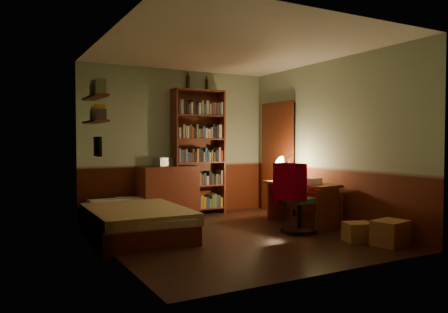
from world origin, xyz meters
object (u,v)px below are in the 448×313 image
mini_stereo (164,162)px  bookshelf (198,152)px  desk_lamp (289,161)px  desk (301,204)px  cardboard_box_a (390,233)px  cardboard_box_b (358,232)px  dresser (168,192)px  office_chair (299,193)px  bed (133,210)px

mini_stereo → bookshelf: size_ratio=0.12×
desk_lamp → desk: bearing=-96.9°
cardboard_box_a → desk_lamp: bearing=88.0°
cardboard_box_b → cardboard_box_a: bearing=-63.4°
bookshelf → cardboard_box_a: (1.11, -3.33, -0.96)m
dresser → mini_stereo: size_ratio=3.63×
cardboard_box_a → cardboard_box_b: cardboard_box_a is taller
desk → cardboard_box_a: desk is taller
bookshelf → cardboard_box_b: bookshelf is taller
desk → cardboard_box_a: 1.65m
office_chair → cardboard_box_a: (0.50, -1.20, -0.41)m
mini_stereo → cardboard_box_b: mini_stereo is taller
dresser → desk_lamp: 2.15m
bed → bookshelf: 2.01m
dresser → bookshelf: 0.93m
bookshelf → office_chair: bearing=-74.2°
desk → office_chair: size_ratio=1.08×
dresser → cardboard_box_a: size_ratio=2.36×
bed → dresser: size_ratio=2.24×
bed → desk: bed is taller
office_chair → bed: bearing=144.8°
dresser → mini_stereo: mini_stereo is taller
office_chair → cardboard_box_b: 1.00m
mini_stereo → desk_lamp: bearing=-43.5°
dresser → bookshelf: size_ratio=0.45×
bed → office_chair: (2.15, -1.09, 0.24)m
mini_stereo → office_chair: office_chair is taller
dresser → office_chair: bearing=-61.9°
cardboard_box_a → cardboard_box_b: 0.41m
desk_lamp → office_chair: 1.23m
mini_stereo → desk: mini_stereo is taller
office_chair → cardboard_box_b: size_ratio=3.25×
office_chair → dresser: bearing=112.9°
desk → cardboard_box_a: (0.12, -1.64, -0.17)m
dresser → cardboard_box_b: dresser is taller
bookshelf → desk_lamp: bookshelf is taller
bed → office_chair: bearing=-23.2°
dresser → desk: (1.62, -1.61, -0.11)m
cardboard_box_a → mini_stereo: bearing=117.6°
desk_lamp → bed: bearing=-170.0°
bookshelf → bed: bearing=-146.2°
desk → desk_lamp: 0.88m
desk → cardboard_box_b: size_ratio=3.52×
dresser → bed: bearing=-136.7°
desk → cardboard_box_b: desk is taller
bed → dresser: 1.32m
dresser → office_chair: 2.39m
office_chair → bookshelf: bearing=97.7°
bed → cardboard_box_a: size_ratio=5.30×
mini_stereo → cardboard_box_b: bearing=-73.7°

